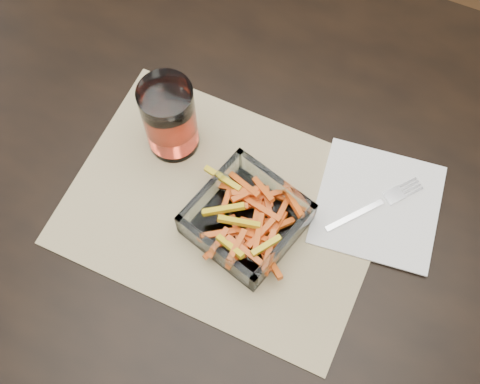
% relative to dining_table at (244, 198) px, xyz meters
% --- Properties ---
extents(dining_table, '(1.60, 0.90, 0.75)m').
position_rel_dining_table_xyz_m(dining_table, '(0.00, 0.00, 0.00)').
color(dining_table, black).
rests_on(dining_table, ground).
extents(placemat, '(0.46, 0.34, 0.00)m').
position_rel_dining_table_xyz_m(placemat, '(-0.01, -0.06, 0.09)').
color(placemat, tan).
rests_on(placemat, dining_table).
extents(glass_bowl, '(0.17, 0.17, 0.06)m').
position_rel_dining_table_xyz_m(glass_bowl, '(0.04, -0.07, 0.11)').
color(glass_bowl, white).
rests_on(glass_bowl, placemat).
extents(tumbler, '(0.08, 0.08, 0.14)m').
position_rel_dining_table_xyz_m(tumbler, '(-0.12, 0.01, 0.15)').
color(tumbler, white).
rests_on(tumbler, placemat).
extents(napkin, '(0.20, 0.20, 0.00)m').
position_rel_dining_table_xyz_m(napkin, '(0.20, 0.03, 0.09)').
color(napkin, white).
rests_on(napkin, placemat).
extents(fork, '(0.11, 0.13, 0.00)m').
position_rel_dining_table_xyz_m(fork, '(0.20, 0.03, 0.10)').
color(fork, silver).
rests_on(fork, napkin).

